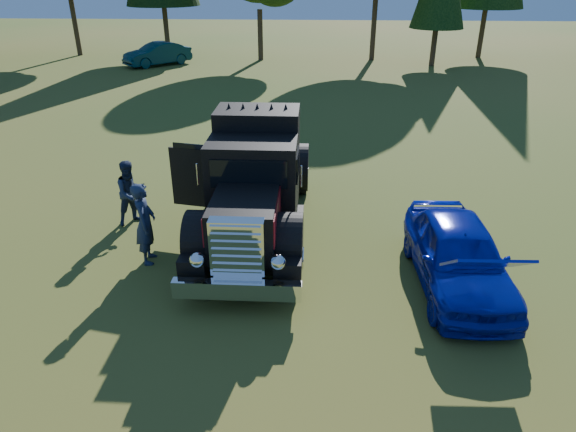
# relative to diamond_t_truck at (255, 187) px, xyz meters

# --- Properties ---
(ground) EXTENTS (120.00, 120.00, 0.00)m
(ground) POSITION_rel_diamond_t_truck_xyz_m (1.38, -2.89, -1.28)
(ground) COLOR #2F591A
(ground) RESTS_ON ground
(diamond_t_truck) EXTENTS (3.37, 7.16, 3.00)m
(diamond_t_truck) POSITION_rel_diamond_t_truck_xyz_m (0.00, 0.00, 0.00)
(diamond_t_truck) COLOR black
(diamond_t_truck) RESTS_ON ground
(hotrod_coupe) EXTENTS (1.84, 4.34, 1.89)m
(hotrod_coupe) POSITION_rel_diamond_t_truck_xyz_m (4.48, -2.07, -0.55)
(hotrod_coupe) COLOR #082ABD
(hotrod_coupe) RESTS_ON ground
(spectator_near) EXTENTS (0.56, 0.76, 1.92)m
(spectator_near) POSITION_rel_diamond_t_truck_xyz_m (-2.32, -1.45, -0.32)
(spectator_near) COLOR #1E2646
(spectator_near) RESTS_ON ground
(spectator_far) EXTENTS (1.05, 1.05, 1.72)m
(spectator_far) POSITION_rel_diamond_t_truck_xyz_m (-3.29, 0.48, -0.42)
(spectator_far) COLOR #1D2A44
(spectator_far) RESTS_ON ground
(distant_teal_car) EXTENTS (4.35, 4.27, 1.49)m
(distant_teal_car) POSITION_rel_diamond_t_truck_xyz_m (-9.40, 24.05, -0.54)
(distant_teal_car) COLOR #093B3A
(distant_teal_car) RESTS_ON ground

